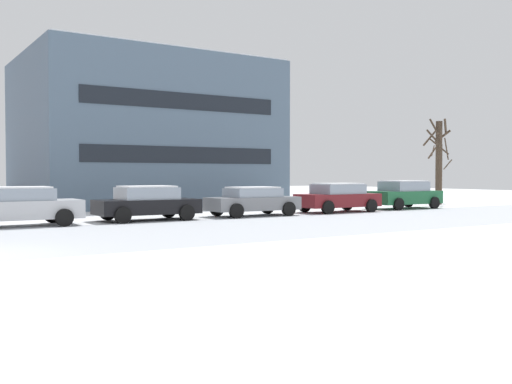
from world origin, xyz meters
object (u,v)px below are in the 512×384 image
object	(u,v)px
parked_car_maroon	(338,197)
parked_car_green	(404,194)
parked_car_gray	(253,201)
parked_car_black	(147,203)
parked_car_silver	(17,206)

from	to	relation	value
parked_car_maroon	parked_car_green	world-z (taller)	parked_car_green
parked_car_gray	parked_car_green	size ratio (longest dim) A/B	1.00
parked_car_maroon	parked_car_black	bearing A→B (deg)	178.74
parked_car_gray	parked_car_silver	bearing A→B (deg)	179.26
parked_car_black	parked_car_green	xyz separation A→B (m)	(14.91, 0.10, 0.06)
parked_car_silver	parked_car_black	distance (m)	4.97
parked_car_silver	parked_car_gray	distance (m)	9.94
parked_car_silver	parked_car_green	world-z (taller)	parked_car_green
parked_car_green	parked_car_gray	bearing A→B (deg)	-178.37
parked_car_silver	parked_car_gray	bearing A→B (deg)	-0.74
parked_car_silver	parked_car_green	bearing A→B (deg)	0.44
parked_car_silver	parked_car_maroon	world-z (taller)	parked_car_maroon
parked_car_black	parked_car_gray	distance (m)	4.98
parked_car_black	parked_car_gray	xyz separation A→B (m)	(4.97, -0.18, -0.04)
parked_car_gray	parked_car_maroon	world-z (taller)	parked_car_maroon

